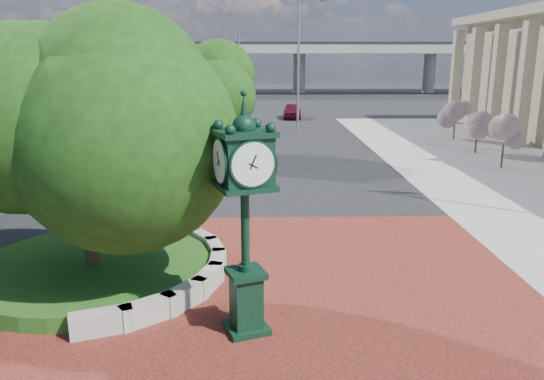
{
  "coord_description": "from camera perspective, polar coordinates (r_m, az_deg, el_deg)",
  "views": [
    {
      "loc": [
        -0.61,
        -12.84,
        5.54
      ],
      "look_at": [
        -0.36,
        1.5,
        1.91
      ],
      "focal_mm": 35.0,
      "sensor_mm": 36.0,
      "label": 1
    }
  ],
  "objects": [
    {
      "name": "shrub_far",
      "position": [
        38.33,
        19.11,
        7.53
      ],
      "size": [
        1.2,
        1.2,
        2.2
      ],
      "color": "#38281C",
      "rests_on": "ground"
    },
    {
      "name": "post_clock",
      "position": [
        10.33,
        -2.92,
        -1.96
      ],
      "size": [
        1.24,
        1.24,
        4.85
      ],
      "color": "black",
      "rests_on": "ground"
    },
    {
      "name": "parked_car",
      "position": [
        48.86,
        2.18,
        8.5
      ],
      "size": [
        1.8,
        4.06,
        1.36
      ],
      "primitive_type": "imported",
      "rotation": [
        0.0,
        0.0,
        -0.05
      ],
      "color": "#4C0A1A",
      "rests_on": "ground"
    },
    {
      "name": "shrub_mid",
      "position": [
        33.07,
        21.23,
        6.41
      ],
      "size": [
        1.2,
        1.2,
        2.2
      ],
      "color": "#38281C",
      "rests_on": "ground"
    },
    {
      "name": "tree_street",
      "position": [
        31.11,
        -7.36,
        9.86
      ],
      "size": [
        4.4,
        4.4,
        5.45
      ],
      "color": "#38281C",
      "rests_on": "ground"
    },
    {
      "name": "street_lamp_far",
      "position": [
        57.13,
        -3.31,
        13.62
      ],
      "size": [
        1.9,
        0.24,
        8.47
      ],
      "color": "slate",
      "rests_on": "ground"
    },
    {
      "name": "ground",
      "position": [
        14.0,
        1.59,
        -9.11
      ],
      "size": [
        200.0,
        200.0,
        0.0
      ],
      "primitive_type": "plane",
      "color": "black",
      "rests_on": "ground"
    },
    {
      "name": "planter_wall",
      "position": [
        14.04,
        -9.62,
        -8.05
      ],
      "size": [
        2.96,
        6.77,
        0.54
      ],
      "color": "#9E9B93",
      "rests_on": "ground"
    },
    {
      "name": "shrub_near",
      "position": [
        29.1,
        23.7,
        5.22
      ],
      "size": [
        1.2,
        1.2,
        2.2
      ],
      "color": "#38281C",
      "rests_on": "ground"
    },
    {
      "name": "grass_bed",
      "position": [
        14.58,
        -18.64,
        -8.05
      ],
      "size": [
        6.1,
        6.1,
        0.4
      ],
      "primitive_type": "cylinder",
      "color": "#204814",
      "rests_on": "ground"
    },
    {
      "name": "plaza",
      "position": [
        13.08,
        1.79,
        -10.76
      ],
      "size": [
        12.0,
        12.0,
        0.04
      ],
      "primitive_type": "cube",
      "color": "maroon",
      "rests_on": "ground"
    },
    {
      "name": "overpass",
      "position": [
        82.85,
        -0.74,
        14.91
      ],
      "size": [
        90.0,
        12.0,
        7.5
      ],
      "color": "#9E9B93",
      "rests_on": "ground"
    },
    {
      "name": "tree_planter",
      "position": [
        13.69,
        -19.81,
        5.76
      ],
      "size": [
        5.2,
        5.2,
        6.33
      ],
      "color": "#38281C",
      "rests_on": "ground"
    },
    {
      "name": "street_lamp_near",
      "position": [
        39.76,
        3.18,
        14.24
      ],
      "size": [
        2.05,
        0.92,
        9.5
      ],
      "color": "slate",
      "rests_on": "ground"
    }
  ]
}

